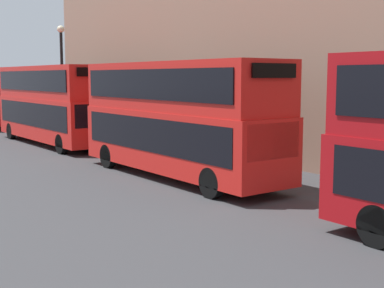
% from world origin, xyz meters
% --- Properties ---
extents(bus_second_in_queue, '(2.59, 10.31, 4.39)m').
position_xyz_m(bus_second_in_queue, '(1.60, 17.84, 2.42)').
color(bus_second_in_queue, red).
rests_on(bus_second_in_queue, ground).
extents(bus_third_in_queue, '(2.59, 11.16, 4.43)m').
position_xyz_m(bus_third_in_queue, '(1.60, 30.43, 2.44)').
color(bus_third_in_queue, red).
rests_on(bus_third_in_queue, ground).
extents(street_lamp, '(0.44, 0.44, 6.97)m').
position_xyz_m(street_lamp, '(3.32, 33.01, 4.26)').
color(street_lamp, black).
rests_on(street_lamp, ground).
extents(pedestrian, '(0.36, 0.36, 1.84)m').
position_xyz_m(pedestrian, '(4.41, 44.97, 0.86)').
color(pedestrian, brown).
rests_on(pedestrian, ground).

